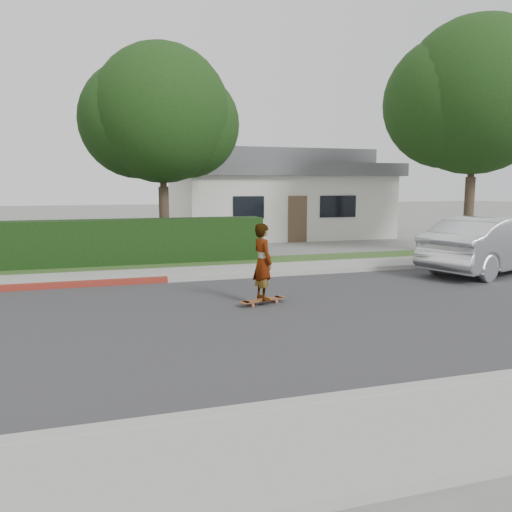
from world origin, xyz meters
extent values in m
plane|color=slate|center=(0.00, 0.00, 0.00)|extent=(120.00, 120.00, 0.00)
cube|color=#2D2D30|center=(0.00, 0.00, 0.01)|extent=(60.00, 8.00, 0.01)
cube|color=#9E9E99|center=(0.00, -4.10, 0.07)|extent=(60.00, 0.20, 0.15)
cube|color=gray|center=(0.00, -5.00, 0.06)|extent=(60.00, 1.60, 0.12)
cube|color=#9E9E99|center=(0.00, 4.10, 0.07)|extent=(60.00, 0.20, 0.15)
cube|color=gray|center=(0.00, 5.00, 0.06)|extent=(60.00, 1.60, 0.12)
cube|color=#2D4C1E|center=(0.00, 6.60, 0.05)|extent=(60.00, 1.60, 0.10)
cube|color=black|center=(-3.00, 7.20, 0.75)|extent=(15.00, 1.00, 1.50)
cylinder|color=#33261C|center=(1.50, 9.00, 1.26)|extent=(0.36, 0.36, 2.52)
cylinder|color=#33261C|center=(1.50, 9.00, 3.15)|extent=(0.24, 0.24, 2.10)
sphere|color=black|center=(1.50, 9.00, 5.04)|extent=(4.80, 4.80, 4.80)
sphere|color=black|center=(0.70, 9.40, 4.84)|extent=(4.08, 4.08, 4.08)
sphere|color=black|center=(2.40, 9.30, 4.74)|extent=(3.84, 3.84, 3.84)
cylinder|color=#33261C|center=(12.50, 6.50, 1.44)|extent=(0.36, 0.36, 2.88)
cylinder|color=#33261C|center=(12.50, 6.50, 3.60)|extent=(0.24, 0.24, 2.40)
sphere|color=black|center=(12.50, 6.50, 5.76)|extent=(5.60, 5.60, 5.60)
sphere|color=black|center=(11.70, 6.90, 5.56)|extent=(4.76, 4.76, 4.76)
sphere|color=black|center=(13.40, 6.80, 5.46)|extent=(4.48, 4.48, 4.48)
cube|color=beige|center=(8.00, 16.00, 1.50)|extent=(10.00, 8.00, 3.00)
cube|color=#4C4C51|center=(8.00, 16.00, 3.30)|extent=(10.60, 8.60, 0.60)
cube|color=#4C4C51|center=(8.00, 16.00, 3.90)|extent=(8.40, 6.40, 0.80)
cube|color=black|center=(5.50, 11.98, 1.60)|extent=(1.40, 0.06, 1.00)
cube|color=black|center=(9.80, 11.98, 1.60)|extent=(1.80, 0.06, 1.00)
cube|color=brown|center=(7.80, 11.98, 1.05)|extent=(0.90, 0.06, 2.10)
cylinder|color=#B45431|center=(2.41, 0.80, 0.04)|extent=(0.07, 0.05, 0.06)
cylinder|color=#B45431|center=(2.36, 0.97, 0.04)|extent=(0.07, 0.05, 0.06)
cylinder|color=#B45431|center=(3.01, 0.98, 0.04)|extent=(0.07, 0.05, 0.06)
cylinder|color=#B45431|center=(2.96, 1.15, 0.04)|extent=(0.07, 0.05, 0.06)
cube|color=silver|center=(2.39, 0.88, 0.09)|extent=(0.11, 0.19, 0.03)
cube|color=silver|center=(2.98, 1.07, 0.09)|extent=(0.11, 0.19, 0.03)
cube|color=brown|center=(2.69, 0.98, 0.11)|extent=(0.97, 0.50, 0.02)
cylinder|color=brown|center=(2.24, 0.83, 0.11)|extent=(0.29, 0.29, 0.02)
cylinder|color=brown|center=(3.13, 1.12, 0.11)|extent=(0.29, 0.29, 0.02)
imported|color=white|center=(2.69, 0.98, 0.94)|extent=(0.49, 0.66, 1.65)
imported|color=silver|center=(10.37, 2.87, 0.83)|extent=(5.34, 3.33, 1.66)
camera|label=1|loc=(-0.49, -9.10, 2.57)|focal=35.00mm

